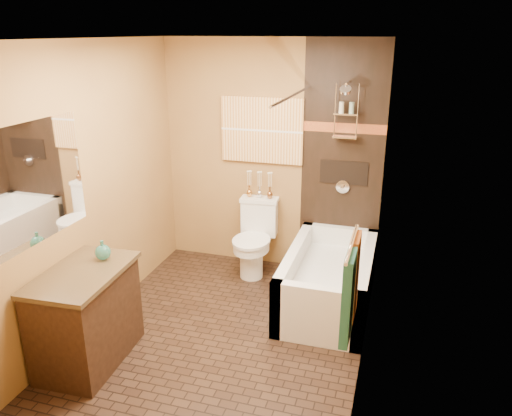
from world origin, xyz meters
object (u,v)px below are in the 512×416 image
at_px(sunset_painting, 262,130).
at_px(toilet, 255,238).
at_px(bathtub, 329,283).
at_px(vanity, 87,316).

relative_size(sunset_painting, toilet, 1.10).
height_order(sunset_painting, bathtub, sunset_painting).
bearing_deg(sunset_painting, vanity, -110.97).
xyz_separation_m(bathtub, vanity, (-1.72, -1.44, 0.18)).
relative_size(bathtub, vanity, 1.61).
height_order(toilet, vanity, toilet).
relative_size(bathtub, toilet, 1.84).
xyz_separation_m(sunset_painting, vanity, (-0.83, -2.17, -1.15)).
relative_size(sunset_painting, vanity, 0.96).
bearing_deg(vanity, bathtub, 37.12).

